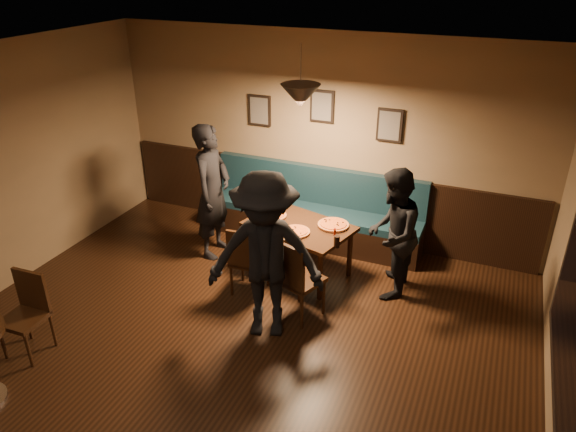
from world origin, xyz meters
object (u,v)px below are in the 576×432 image
object	(u,v)px
dining_table	(299,249)
diner_right	(392,234)
booth_bench	(313,208)
chair_near_right	(301,278)
tabasco_bottle	(335,231)
diner_left	(212,192)
soda_glass	(337,242)
chair_near_left	(249,259)
cafe_chair_far	(23,317)
diner_front	(265,257)

from	to	relation	value
dining_table	diner_right	world-z (taller)	diner_right
diner_right	dining_table	bearing A→B (deg)	-92.75
booth_bench	chair_near_right	bearing A→B (deg)	-73.98
booth_bench	tabasco_bottle	size ratio (longest dim) A/B	26.58
diner_left	soda_glass	distance (m)	1.85
dining_table	chair_near_left	distance (m)	0.72
cafe_chair_far	diner_right	bearing A→B (deg)	-143.44
soda_glass	chair_near_left	bearing A→B (deg)	-165.11
dining_table	chair_near_left	size ratio (longest dim) A/B	1.43
cafe_chair_far	diner_front	bearing A→B (deg)	-151.05
chair_near_left	soda_glass	xyz separation A→B (m)	(0.98, 0.26, 0.30)
chair_near_left	tabasco_bottle	xyz separation A→B (m)	(0.87, 0.51, 0.29)
chair_near_left	chair_near_right	size ratio (longest dim) A/B	0.91
dining_table	chair_near_left	world-z (taller)	chair_near_left
chair_near_left	tabasco_bottle	distance (m)	1.05
tabasco_bottle	chair_near_right	bearing A→B (deg)	-101.18
chair_near_left	diner_front	xyz separation A→B (m)	(0.50, -0.61, 0.48)
chair_near_right	soda_glass	bearing A→B (deg)	82.78
dining_table	diner_right	xyz separation A→B (m)	(1.14, 0.01, 0.44)
cafe_chair_far	chair_near_right	bearing A→B (deg)	-146.38
soda_glass	tabasco_bottle	size ratio (longest dim) A/B	1.26
booth_bench	diner_right	world-z (taller)	diner_right
diner_front	soda_glass	bearing A→B (deg)	43.86
chair_near_right	cafe_chair_far	size ratio (longest dim) A/B	1.10
chair_near_left	diner_right	bearing A→B (deg)	17.66
dining_table	soda_glass	world-z (taller)	soda_glass
booth_bench	soda_glass	size ratio (longest dim) A/B	21.09
diner_left	chair_near_left	bearing A→B (deg)	-130.22
chair_near_left	soda_glass	bearing A→B (deg)	10.67
chair_near_left	diner_front	world-z (taller)	diner_front
chair_near_left	soda_glass	world-z (taller)	chair_near_left
chair_near_right	diner_front	size ratio (longest dim) A/B	0.52
booth_bench	cafe_chair_far	bearing A→B (deg)	-118.84
diner_right	tabasco_bottle	size ratio (longest dim) A/B	13.78
chair_near_right	booth_bench	bearing A→B (deg)	126.63
soda_glass	booth_bench	bearing A→B (deg)	121.34
diner_right	booth_bench	bearing A→B (deg)	-126.30
soda_glass	chair_near_right	bearing A→B (deg)	-117.82
booth_bench	dining_table	world-z (taller)	booth_bench
dining_table	booth_bench	bearing A→B (deg)	113.78
diner_right	cafe_chair_far	size ratio (longest dim) A/B	1.80
diner_right	cafe_chair_far	distance (m)	3.96
diner_left	diner_front	size ratio (longest dim) A/B	0.98
diner_right	cafe_chair_far	xyz separation A→B (m)	(-3.08, -2.46, -0.34)
booth_bench	dining_table	distance (m)	0.86
soda_glass	diner_front	bearing A→B (deg)	-118.50
chair_near_right	diner_left	world-z (taller)	diner_left
booth_bench	diner_left	xyz separation A→B (m)	(-1.08, -0.81, 0.39)
diner_right	chair_near_left	bearing A→B (deg)	-71.17
dining_table	diner_right	bearing A→B (deg)	15.30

